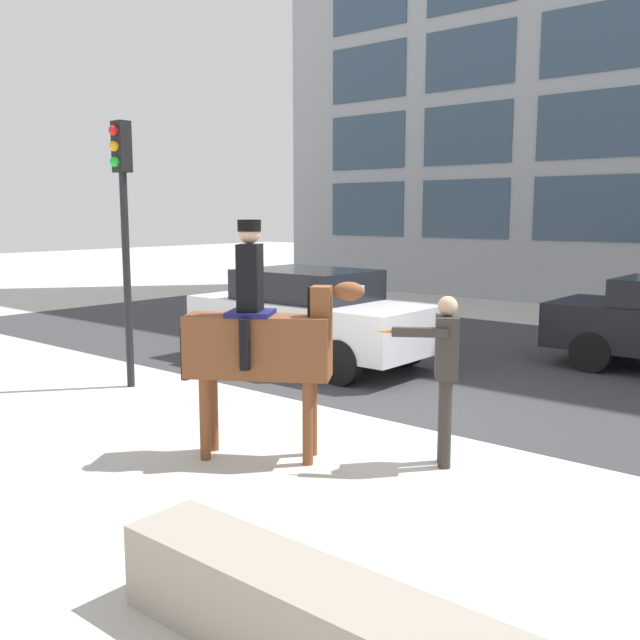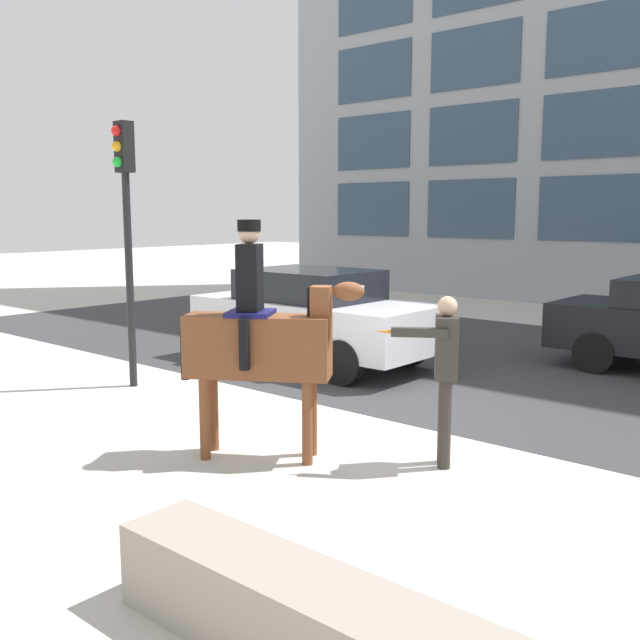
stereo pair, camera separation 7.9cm
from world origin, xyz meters
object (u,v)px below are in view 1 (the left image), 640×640
pedestrian_bystander (445,367)px  traffic_light (123,211)px  mounted_horse_lead (261,339)px  street_car_near_lane (311,315)px  planter_ledge (312,623)px

pedestrian_bystander → traffic_light: size_ratio=0.45×
mounted_horse_lead → street_car_near_lane: 4.78m
mounted_horse_lead → pedestrian_bystander: (1.59, 1.02, -0.24)m
traffic_light → planter_ledge: bearing=-27.4°
street_car_near_lane → mounted_horse_lead: bearing=-55.6°
mounted_horse_lead → pedestrian_bystander: 1.90m
pedestrian_bystander → planter_ledge: pedestrian_bystander is taller
street_car_near_lane → planter_ledge: 8.32m
pedestrian_bystander → planter_ledge: 3.65m
mounted_horse_lead → planter_ledge: bearing=-73.2°
mounted_horse_lead → street_car_near_lane: bearing=92.3°
mounted_horse_lead → street_car_near_lane: size_ratio=0.59×
pedestrian_bystander → planter_ledge: size_ratio=0.64×
mounted_horse_lead → pedestrian_bystander: size_ratio=1.43×
traffic_light → pedestrian_bystander: bearing=0.6°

